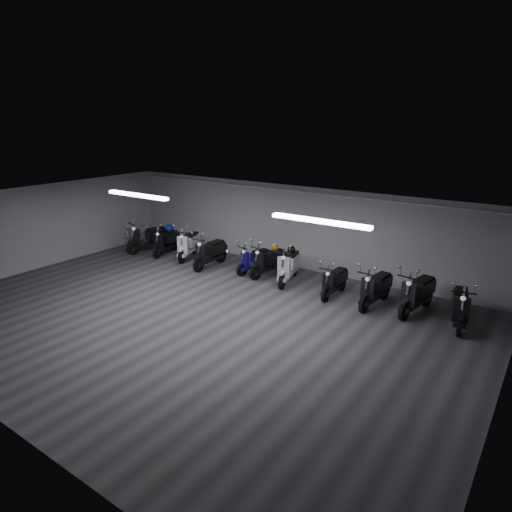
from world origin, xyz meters
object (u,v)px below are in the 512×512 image
Objects in this scene: scooter_5 at (269,257)px; helmet_2 at (275,247)px; bicycle at (136,230)px; scooter_2 at (188,240)px; helmet_0 at (169,228)px; scooter_0 at (148,233)px; scooter_4 at (254,256)px; scooter_6 at (289,261)px; scooter_10 at (461,300)px; scooter_1 at (166,237)px; scooter_8 at (376,283)px; scooter_7 at (335,277)px; scooter_3 at (210,248)px; helmet_1 at (291,249)px; scooter_9 at (418,288)px.

helmet_2 is (0.06, 0.24, 0.28)m from scooter_5.
bicycle is (-6.36, 0.01, -0.01)m from scooter_5.
helmet_0 is at bearing 152.24° from scooter_2.
scooter_0 is 1.22× the size of scooter_4.
scooter_6 is 1.04× the size of scooter_10.
scooter_8 is at bearing -12.60° from scooter_1.
scooter_5 is 6.02× the size of helmet_0.
scooter_2 reaches higher than scooter_1.
helmet_0 is at bearing 177.00° from scooter_7.
scooter_10 is 10.39m from helmet_0.
scooter_5 reaches higher than scooter_4.
bicycle is at bearing -179.85° from scooter_0.
scooter_3 is 1.05× the size of scooter_5.
scooter_5 is at bearing 172.18° from scooter_7.
helmet_1 is (-1.74, 0.49, 0.40)m from scooter_7.
scooter_5 is at bearing -111.88° from bicycle.
scooter_4 is at bearing -111.98° from bicycle.
scooter_0 is at bearing -128.99° from bicycle.
scooter_2 is 1.01× the size of scooter_3.
scooter_7 is at bearing -165.62° from scooter_9.
scooter_7 is (3.05, -0.35, -0.00)m from scooter_4.
scooter_4 is 0.75m from helmet_2.
scooter_2 is 4.26m from scooter_6.
helmet_1 is at bearing 21.72° from scooter_0.
scooter_10 is (10.33, -0.17, 0.02)m from scooter_1.
helmet_2 is (2.21, 0.64, 0.25)m from scooter_3.
scooter_5 is 4.75m from scooter_9.
scooter_10 reaches higher than helmet_1.
scooter_1 is 0.98× the size of scooter_8.
scooter_5 reaches higher than helmet_0.
scooter_10 is at bearing -16.20° from scooter_6.
scooter_9 reaches higher than scooter_6.
scooter_5 is at bearing 15.45° from scooter_4.
helmet_2 is at bearing -14.61° from scooter_2.
scooter_0 is at bearing 177.24° from scooter_3.
scooter_5 is 0.89× the size of bicycle.
scooter_6 is 1.18× the size of scooter_7.
scooter_1 is at bearing -164.20° from scooter_5.
scooter_9 is at bearing 0.41° from scooter_3.
scooter_8 is (3.69, -0.37, 0.02)m from scooter_5.
scooter_0 is 11.10m from scooter_10.
scooter_6 reaches higher than bicycle.
helmet_1 is at bearing 90.00° from scooter_6.
scooter_1 reaches higher than scooter_4.
bicycle is at bearing -178.17° from helmet_0.
bicycle is at bearing 172.99° from scooter_3.
scooter_9 is 7.72× the size of helmet_1.
scooter_6 is at bearing 164.75° from scooter_10.
scooter_3 is 4.24m from bicycle.
scooter_10 is 5.81m from helmet_2.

